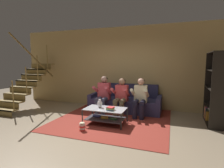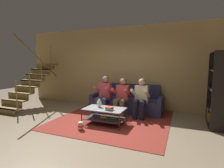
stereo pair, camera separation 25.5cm
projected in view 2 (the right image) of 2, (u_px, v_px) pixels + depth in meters
ground at (96, 130)px, 4.25m from camera, size 16.80×16.80×0.00m
back_partition at (127, 68)px, 6.34m from camera, size 8.40×0.12×2.90m
staircase_run at (30, 82)px, 6.34m from camera, size 0.95×2.13×2.51m
couch at (127, 102)px, 5.93m from camera, size 2.37×0.91×0.89m
person_seated_left at (104, 93)px, 5.61m from camera, size 0.50×0.58×1.19m
person_seated_middle at (122, 95)px, 5.39m from camera, size 0.50×0.58×1.14m
person_seated_right at (141, 96)px, 5.16m from camera, size 0.50×0.58×1.16m
coffee_table at (104, 114)px, 4.64m from camera, size 1.08×0.62×0.42m
area_rug at (116, 117)px, 5.20m from camera, size 3.12×3.42×0.01m
vase at (99, 104)px, 4.71m from camera, size 0.13×0.13×0.22m
book_stack at (109, 108)px, 4.44m from camera, size 0.22×0.20×0.09m
bookshelf at (219, 95)px, 4.53m from camera, size 0.39×1.14×1.90m
popcorn_tub at (81, 126)px, 4.20m from camera, size 0.13×0.13×0.21m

